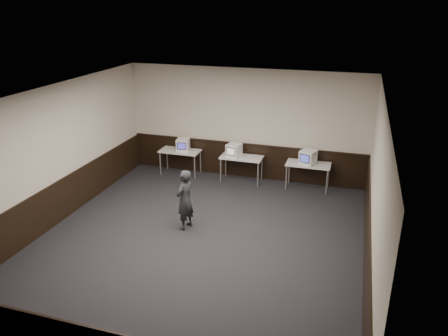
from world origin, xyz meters
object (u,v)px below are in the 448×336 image
at_px(desk_left, 180,153).
at_px(person, 185,200).
at_px(desk_center, 241,159).
at_px(emac_center, 234,150).
at_px(emac_right, 308,157).
at_px(desk_right, 308,166).
at_px(emac_left, 183,145).

bearing_deg(desk_left, person, -65.66).
xyz_separation_m(desk_center, emac_center, (-0.22, -0.03, 0.26)).
bearing_deg(emac_right, person, -108.78).
bearing_deg(emac_center, person, -83.88).
height_order(desk_right, emac_right, emac_right).
height_order(desk_left, emac_right, emac_right).
height_order(desk_left, desk_right, same).
xyz_separation_m(desk_left, emac_right, (3.78, -0.03, 0.26)).
relative_size(desk_center, person, 0.84).
height_order(desk_left, desk_center, same).
height_order(emac_left, person, person).
distance_m(desk_right, emac_right, 0.27).
xyz_separation_m(desk_left, emac_center, (1.68, -0.03, 0.26)).
distance_m(desk_center, desk_right, 1.90).
distance_m(emac_center, emac_right, 2.10).
height_order(desk_center, desk_right, same).
bearing_deg(emac_left, emac_right, -11.31).
xyz_separation_m(desk_right, person, (-2.40, -3.09, 0.03)).
height_order(desk_left, emac_center, emac_center).
xyz_separation_m(desk_left, person, (1.40, -3.09, 0.03)).
xyz_separation_m(desk_right, emac_left, (-3.70, 0.01, 0.25)).
bearing_deg(emac_right, desk_center, -161.89).
height_order(desk_right, person, person).
relative_size(desk_left, desk_center, 1.00).
relative_size(desk_left, person, 0.84).
xyz_separation_m(emac_left, emac_right, (3.68, -0.04, 0.01)).
xyz_separation_m(emac_center, emac_right, (2.10, -0.00, 0.01)).
distance_m(emac_left, person, 3.36).
relative_size(desk_right, emac_left, 2.70).
relative_size(emac_left, person, 0.31).
bearing_deg(desk_left, emac_right, -0.53).
distance_m(desk_center, emac_left, 1.82).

